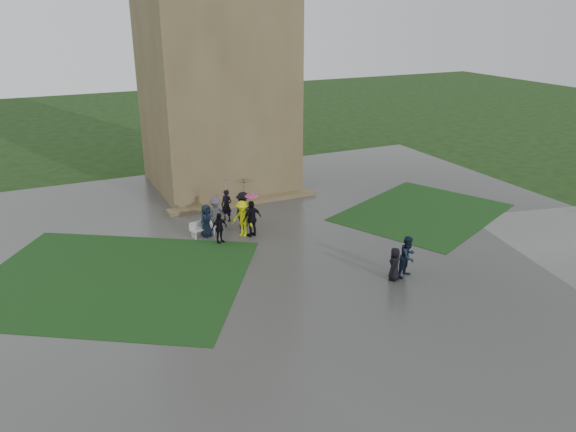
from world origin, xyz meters
name	(u,v)px	position (x,y,z in m)	size (l,w,h in m)	color
ground	(334,280)	(0.00, 0.00, 0.00)	(120.00, 120.00, 0.00)	black
plaza	(312,261)	(0.00, 2.00, 0.01)	(34.00, 34.00, 0.02)	#363634
lawn_inset_left	(112,279)	(-8.50, 4.00, 0.03)	(11.00, 9.00, 0.01)	black
lawn_inset_right	(423,212)	(8.50, 5.00, 0.03)	(9.00, 7.00, 0.01)	black
tower	(213,39)	(0.00, 15.00, 9.00)	(8.00, 8.00, 18.00)	brown
tower_plinth	(244,202)	(0.00, 10.60, 0.13)	(9.00, 0.80, 0.22)	brown
bench	(202,228)	(-3.60, 6.99, 0.42)	(1.41, 0.76, 0.78)	#B0B0AB
visitor_cluster	(234,210)	(-1.96, 6.79, 1.20)	(3.24, 3.56, 2.59)	black
pedestrian_mid	(408,256)	(2.95, -1.04, 0.93)	(0.88, 0.51, 1.81)	black
pedestrian_near	(395,264)	(2.24, -1.10, 0.74)	(0.71, 0.48, 1.44)	black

